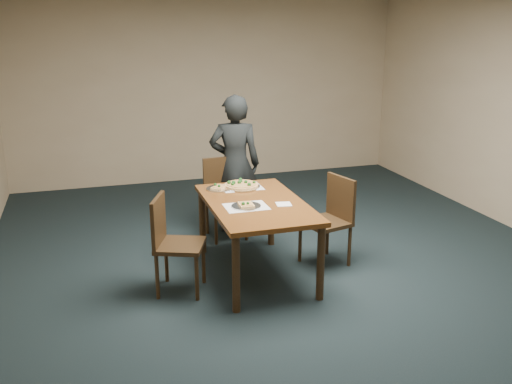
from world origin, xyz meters
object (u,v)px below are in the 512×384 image
object	(u,v)px
dining_table	(256,211)
pizza_pan	(241,185)
chair_left	(171,239)
diner	(235,164)
chair_right	(332,215)
slice_plate_near	(246,205)
chair_far	(224,193)
slice_plate_far	(220,188)

from	to	relation	value
dining_table	pizza_pan	xyz separation A→B (m)	(0.00, 0.53, 0.12)
chair_left	diner	bearing A→B (deg)	-13.57
chair_right	diner	distance (m)	1.43
diner	slice_plate_near	bearing A→B (deg)	93.38
chair_left	pizza_pan	distance (m)	1.10
pizza_pan	chair_right	bearing A→B (deg)	-30.32
dining_table	chair_far	bearing A→B (deg)	91.84
chair_right	slice_plate_far	xyz separation A→B (m)	(-1.05, 0.48, 0.25)
dining_table	diner	world-z (taller)	diner
dining_table	slice_plate_near	size ratio (longest dim) A/B	5.36
pizza_pan	slice_plate_far	distance (m)	0.23
dining_table	pizza_pan	distance (m)	0.54
chair_far	slice_plate_near	size ratio (longest dim) A/B	3.25
dining_table	chair_right	xyz separation A→B (m)	(0.82, 0.05, -0.14)
diner	pizza_pan	size ratio (longest dim) A/B	4.18
chair_far	pizza_pan	world-z (taller)	chair_far
chair_far	slice_plate_far	world-z (taller)	chair_far
chair_far	slice_plate_far	xyz separation A→B (m)	(-0.19, -0.61, 0.25)
chair_far	dining_table	bearing A→B (deg)	-91.81
pizza_pan	slice_plate_near	xyz separation A→B (m)	(-0.13, -0.64, -0.01)
dining_table	slice_plate_far	bearing A→B (deg)	113.56
chair_far	chair_left	distance (m)	1.50
chair_far	chair_left	world-z (taller)	same
chair_far	pizza_pan	bearing A→B (deg)	-90.04
chair_far	chair_right	bearing A→B (deg)	-55.55
chair_far	chair_right	distance (m)	1.39
diner	slice_plate_far	size ratio (longest dim) A/B	5.80
pizza_pan	slice_plate_near	size ratio (longest dim) A/B	1.39
dining_table	slice_plate_far	distance (m)	0.59
dining_table	chair_right	bearing A→B (deg)	3.20
slice_plate_near	slice_plate_far	distance (m)	0.65
diner	dining_table	bearing A→B (deg)	98.27
slice_plate_near	diner	bearing A→B (deg)	79.20
chair_far	slice_plate_far	bearing A→B (deg)	-111.27
chair_left	chair_right	size ratio (longest dim) A/B	1.00
diner	chair_far	bearing A→B (deg)	50.15
chair_right	diner	size ratio (longest dim) A/B	0.56
chair_far	slice_plate_far	size ratio (longest dim) A/B	3.25
dining_table	pizza_pan	bearing A→B (deg)	89.76
chair_left	diner	distance (m)	1.72
dining_table	chair_right	world-z (taller)	chair_right
pizza_pan	chair_left	bearing A→B (deg)	-142.65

